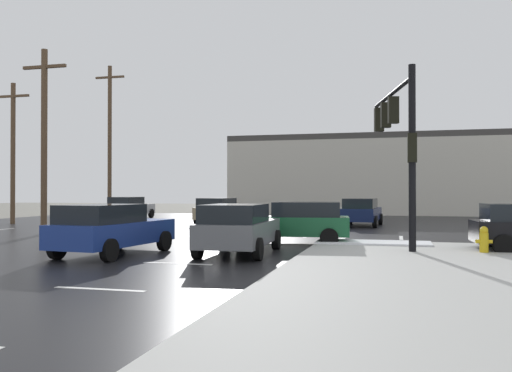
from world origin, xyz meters
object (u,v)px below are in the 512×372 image
sedan_grey (239,228)px  utility_pole_far (13,150)px  utility_pole_distant (110,140)px  fire_hydrant (484,239)px  traffic_signal_mast (398,129)px  sedan_green (293,222)px  sedan_blue (111,228)px  sedan_navy (361,211)px  sedan_silver (130,207)px  utility_pole_mid (44,138)px  sedan_tan (220,210)px

sedan_grey → utility_pole_far: (-17.93, 12.02, 3.68)m
utility_pole_distant → fire_hydrant: bearing=-37.0°
utility_pole_far → traffic_signal_mast: bearing=-21.6°
fire_hydrant → utility_pole_far: bearing=157.3°
sedan_grey → sedan_green: bearing=-17.3°
sedan_blue → sedan_green: same height
traffic_signal_mast → sedan_green: (-3.82, 0.86, -3.31)m
traffic_signal_mast → sedan_navy: bearing=-3.6°
sedan_green → sedan_silver: size_ratio=1.03×
fire_hydrant → utility_pole_distant: bearing=143.0°
sedan_silver → utility_pole_mid: size_ratio=0.54×
sedan_blue → utility_pole_far: bearing=52.4°
sedan_navy → utility_pole_mid: utility_pole_mid is taller
sedan_grey → sedan_blue: bearing=105.6°
sedan_blue → sedan_navy: (6.61, 16.37, 0.00)m
sedan_silver → utility_pole_mid: utility_pole_mid is taller
sedan_tan → utility_pole_mid: bearing=156.2°
utility_pole_far → sedan_blue: bearing=-43.0°
utility_pole_distant → sedan_green: bearing=-42.0°
sedan_blue → utility_pole_far: utility_pole_far is taller
sedan_navy → utility_pole_distant: bearing=84.5°
sedan_blue → sedan_navy: size_ratio=1.01×
sedan_green → sedan_grey: (-1.02, -3.86, 0.00)m
sedan_blue → utility_pole_mid: (-6.99, 6.36, 3.60)m
utility_pole_far → utility_pole_mid: bearing=-43.8°
sedan_grey → utility_pole_mid: size_ratio=0.54×
fire_hydrant → sedan_blue: bearing=-166.6°
sedan_green → fire_hydrant: bearing=152.7°
sedan_green → utility_pole_distant: (-15.86, 14.29, 4.82)m
sedan_tan → utility_pole_distant: 10.83m
traffic_signal_mast → sedan_blue: bearing=103.4°
sedan_navy → utility_pole_far: utility_pole_far is taller
sedan_silver → fire_hydrant: bearing=-130.2°
sedan_green → utility_pole_mid: size_ratio=0.55×
sedan_grey → utility_pole_distant: (-14.84, 18.15, 4.82)m
utility_pole_mid → sedan_green: bearing=-6.2°
traffic_signal_mast → fire_hydrant: traffic_signal_mast is taller
sedan_grey → utility_pole_far: utility_pole_far is taller
sedan_green → sedan_blue: bearing=40.6°
sedan_navy → sedan_green: bearing=174.8°
sedan_tan → sedan_green: size_ratio=0.99×
fire_hydrant → sedan_navy: size_ratio=0.17×
fire_hydrant → utility_pole_mid: (-18.10, 3.72, 3.91)m
sedan_green → sedan_navy: size_ratio=1.01×
sedan_silver → traffic_signal_mast: bearing=-131.2°
sedan_tan → sedan_blue: bearing=-170.1°
fire_hydrant → sedan_blue: sedan_blue is taller
sedan_silver → sedan_blue: bearing=-153.5°
fire_hydrant → sedan_tan: size_ratio=0.17×
traffic_signal_mast → utility_pole_distant: (-19.68, 15.15, 1.51)m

